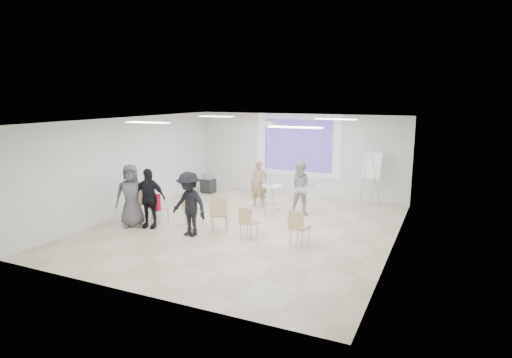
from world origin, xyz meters
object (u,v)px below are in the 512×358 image
at_px(chair_right_inner, 248,220).
at_px(pedestal_table, 272,196).
at_px(laptop, 194,207).
at_px(audience_outer, 131,192).
at_px(chair_center, 219,212).
at_px(audience_mid, 189,200).
at_px(chair_left_inner, 191,206).
at_px(chair_right_far, 298,225).
at_px(player_left, 259,181).
at_px(flipchart_easel, 372,165).
at_px(chair_far_left, 147,201).
at_px(av_cart, 208,184).
at_px(chair_left_mid, 157,207).
at_px(player_right, 301,185).
at_px(audience_left, 148,194).

bearing_deg(chair_right_inner, pedestal_table, 110.02).
xyz_separation_m(laptop, audience_outer, (-1.46, -0.91, 0.50)).
xyz_separation_m(chair_center, audience_mid, (-0.61, -0.50, 0.39)).
height_order(chair_left_inner, chair_right_far, chair_left_inner).
bearing_deg(audience_outer, pedestal_table, 16.34).
distance_m(player_left, audience_mid, 3.59).
distance_m(pedestal_table, chair_center, 2.92).
bearing_deg(audience_outer, laptop, -1.13).
distance_m(chair_right_far, flipchart_easel, 4.90).
bearing_deg(chair_far_left, av_cart, 70.78).
bearing_deg(chair_far_left, chair_left_mid, -48.59).
bearing_deg(laptop, chair_far_left, 20.53).
distance_m(chair_right_far, audience_outer, 4.84).
distance_m(chair_left_mid, chair_right_inner, 2.90).
bearing_deg(chair_right_far, player_left, 141.12).
xyz_separation_m(player_right, laptop, (-2.49, -2.20, -0.44)).
height_order(pedestal_table, flipchart_easel, flipchart_easel).
relative_size(player_left, laptop, 5.15).
bearing_deg(av_cart, audience_mid, -56.74).
bearing_deg(chair_far_left, audience_left, -69.63).
height_order(audience_mid, audience_outer, audience_outer).
distance_m(chair_left_mid, audience_mid, 1.55).
bearing_deg(audience_left, chair_right_far, -9.42).
xyz_separation_m(pedestal_table, chair_far_left, (-2.95, -2.64, 0.10)).
relative_size(chair_left_mid, audience_outer, 0.45).
relative_size(chair_left_mid, laptop, 2.62).
xyz_separation_m(chair_left_mid, av_cart, (-0.81, 4.15, -0.18)).
relative_size(chair_center, chair_right_far, 1.10).
height_order(chair_far_left, chair_right_inner, chair_far_left).
distance_m(chair_far_left, laptop, 1.54).
bearing_deg(chair_right_inner, player_left, 118.84).
bearing_deg(chair_left_inner, av_cart, 128.21).
bearing_deg(pedestal_table, av_cart, 158.96).
height_order(chair_center, chair_right_inner, chair_center).
bearing_deg(chair_far_left, player_left, 27.18).
bearing_deg(chair_left_inner, laptop, 92.73).
bearing_deg(chair_right_far, pedestal_table, 135.77).
distance_m(pedestal_table, chair_far_left, 3.96).
xyz_separation_m(audience_outer, flipchart_easel, (5.72, 5.18, 0.39)).
height_order(chair_left_inner, laptop, chair_left_inner).
xyz_separation_m(player_left, audience_left, (-1.83, -3.42, 0.09)).
bearing_deg(chair_right_inner, chair_left_mid, -171.25).
distance_m(chair_far_left, chair_left_inner, 1.51).
bearing_deg(flipchart_easel, chair_far_left, -118.03).
xyz_separation_m(pedestal_table, audience_outer, (-2.89, -3.37, 0.54)).
distance_m(chair_left_mid, laptop, 1.04).
height_order(player_right, chair_left_mid, player_right).
distance_m(chair_right_inner, av_cart, 5.59).
bearing_deg(chair_right_inner, flipchart_easel, 74.02).
bearing_deg(chair_left_inner, pedestal_table, 74.27).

